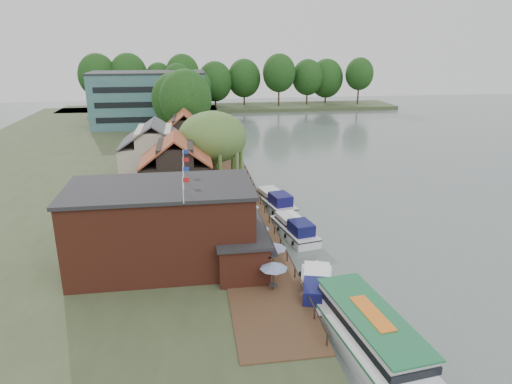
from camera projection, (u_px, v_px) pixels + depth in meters
name	position (u px, v px, depth m)	size (l,w,h in m)	color
ground	(337.00, 258.00, 43.30)	(260.00, 260.00, 0.00)	#4F5B56
land_bank	(84.00, 169.00, 71.83)	(50.00, 140.00, 1.00)	#384728
quay_deck	(241.00, 215.00, 51.25)	(6.00, 50.00, 0.10)	#47301E
quay_rail	(264.00, 208.00, 51.96)	(0.20, 49.00, 1.00)	black
pub	(186.00, 225.00, 38.95)	(20.00, 11.00, 7.30)	maroon
hotel_block	(149.00, 99.00, 103.75)	(25.40, 12.40, 12.30)	#38666B
cottage_a	(177.00, 172.00, 52.71)	(8.60, 7.60, 8.50)	black
cottage_b	(155.00, 153.00, 61.69)	(9.60, 8.60, 8.50)	beige
cottage_c	(185.00, 139.00, 70.70)	(7.60, 7.60, 8.50)	black
willow	(213.00, 153.00, 57.74)	(8.60, 8.60, 10.43)	#476B2D
umbrella_0	(274.00, 276.00, 35.34)	(2.19, 2.19, 2.38)	navy
umbrella_1	(273.00, 255.00, 38.70)	(2.24, 2.24, 2.38)	navy
umbrella_2	(258.00, 245.00, 40.73)	(1.95, 1.95, 2.38)	navy
umbrella_3	(257.00, 236.00, 42.66)	(2.33, 2.33, 2.38)	#1B4495
umbrella_4	(250.00, 213.00, 48.30)	(2.03, 2.03, 2.38)	navy
cruiser_0	(316.00, 286.00, 36.15)	(2.96, 9.18, 2.20)	white
cruiser_1	(294.00, 226.00, 47.98)	(2.94, 9.11, 2.18)	white
cruiser_2	(275.00, 199.00, 56.21)	(3.08, 9.54, 2.30)	silver
tour_boat	(376.00, 339.00, 28.97)	(3.99, 14.18, 3.10)	silver
swan	(387.00, 350.00, 30.03)	(0.44, 0.44, 0.44)	white
bank_tree_0	(186.00, 112.00, 77.82)	(8.79, 8.79, 14.37)	#143811
bank_tree_1	(176.00, 108.00, 85.94)	(8.88, 8.88, 13.42)	#143811
bank_tree_2	(182.00, 102.00, 94.51)	(7.87, 7.87, 13.21)	#143811
bank_tree_3	(178.00, 92.00, 111.25)	(6.79, 6.79, 13.78)	#143811
bank_tree_4	(198.00, 92.00, 120.79)	(7.16, 7.16, 11.80)	#143811
bank_tree_5	(185.00, 90.00, 127.73)	(8.74, 8.74, 11.69)	#143811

